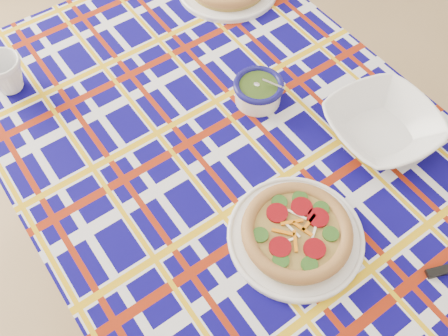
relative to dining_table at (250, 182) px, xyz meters
The scene contains 7 objects.
floor 0.86m from the dining_table, 147.25° to the left, with size 4.00×4.00×0.00m, color #95754D.
dining_table is the anchor object (origin of this frame).
tablecloth 0.02m from the dining_table, 56.31° to the right, with size 1.44×0.91×0.09m, color #0A055D, non-canonical shape.
main_focaccia_plate 0.21m from the dining_table, 31.49° to the right, with size 0.27×0.27×0.05m, color #A17F39, non-canonical shape.
pesto_bowl 0.21m from the dining_table, 117.01° to the left, with size 0.12×0.12×0.07m, color #21380F, non-canonical shape.
serving_bowl 0.31m from the dining_table, 49.48° to the left, with size 0.23×0.23×0.06m, color white.
mug 0.61m from the dining_table, 168.35° to the right, with size 0.09×0.09×0.09m, color white.
Camera 1 is at (0.79, -0.85, 1.55)m, focal length 40.00 mm.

